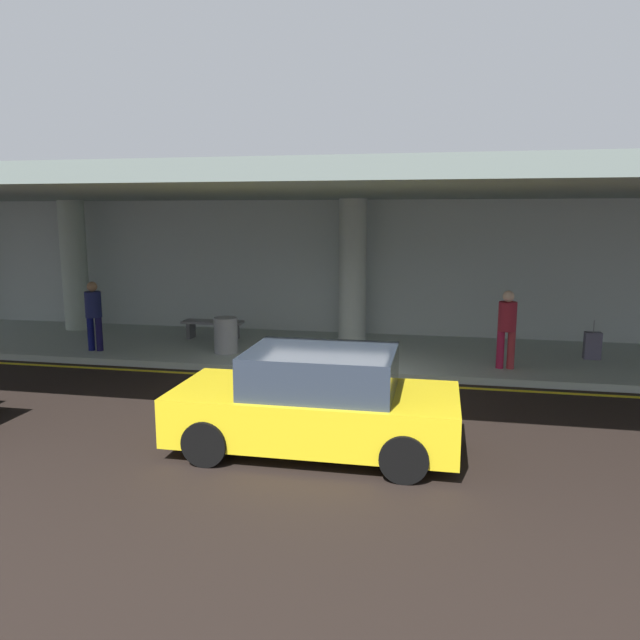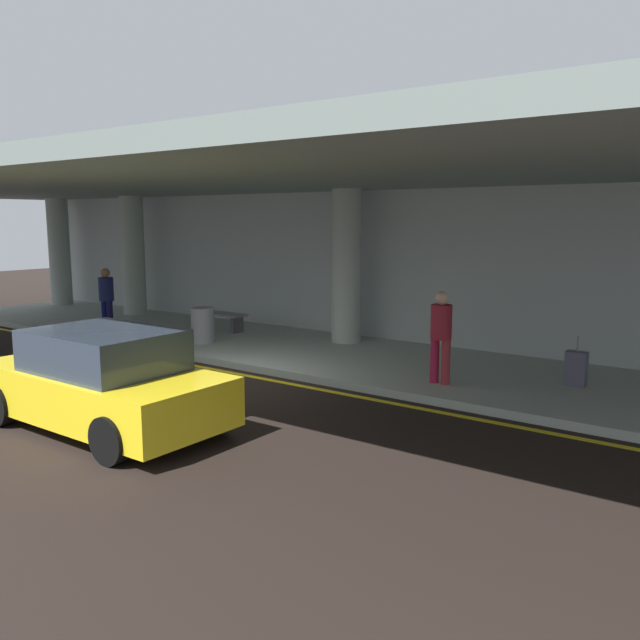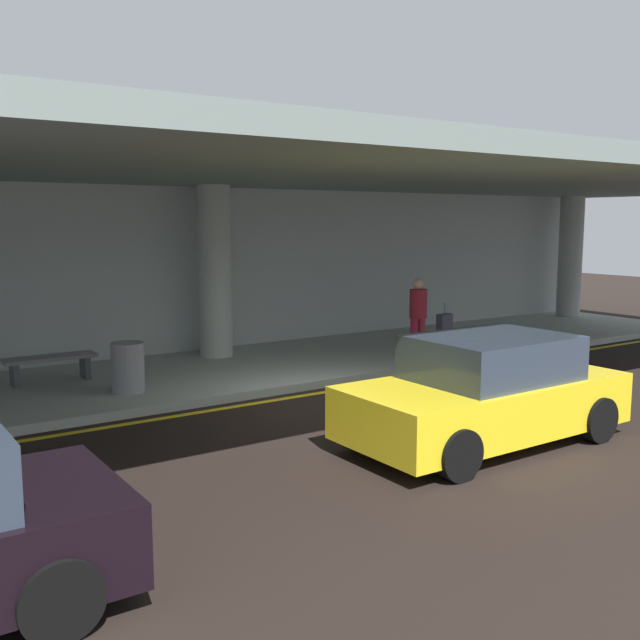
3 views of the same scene
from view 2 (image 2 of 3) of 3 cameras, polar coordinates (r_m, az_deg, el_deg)
The scene contains 14 objects.
ground_plane at distance 12.65m, azimuth -8.70°, elevation -5.46°, with size 60.00×60.00×0.00m, color black.
sidewalk at distance 14.93m, azimuth -0.29°, elevation -2.87°, with size 26.00×4.20×0.15m, color #A6B2AB.
lane_stripe_yellow at distance 13.16m, azimuth -6.48°, elevation -4.84°, with size 26.00×0.14×0.01m, color yellow.
support_column_far_left at distance 24.44m, azimuth -21.84°, elevation 5.55°, with size 0.71×0.71×3.65m, color #A2B3A9.
support_column_left_mid at distance 21.16m, azimuth -16.04°, elevation 5.43°, with size 0.71×0.71×3.65m, color #A7B6A7.
support_column_center at distance 15.64m, azimuth 2.33°, elevation 4.69°, with size 0.71×0.71×3.65m, color #ABB3AB.
ceiling_overhang at distance 14.25m, azimuth -1.53°, elevation 12.24°, with size 28.00×13.20×0.30m, color gray.
terminal_back_wall at distance 16.53m, azimuth 4.36°, elevation 4.63°, with size 26.00×0.30×3.80m, color #ADB7B5.
car_yellow_taxi at distance 10.22m, azimuth -18.50°, elevation -5.14°, with size 4.10×1.92×1.50m.
traveler_with_luggage at distance 18.05m, azimuth -18.19°, elevation 2.06°, with size 0.38×0.38×1.68m.
person_waiting_for_ride at distance 11.87m, azimuth 10.54°, elevation -0.96°, with size 0.38×0.38×1.68m.
suitcase_upright_primary at distance 12.50m, azimuth 21.49°, elevation -3.98°, with size 0.36×0.22×0.90m.
bench_metal at distance 17.61m, azimuth -8.76°, elevation 0.23°, with size 1.60×0.50×0.48m.
trash_bin_steel at distance 15.92m, azimuth -10.23°, elevation -0.44°, with size 0.56×0.56×0.85m, color gray.
Camera 2 is at (8.69, -8.65, 3.10)m, focal length 36.57 mm.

